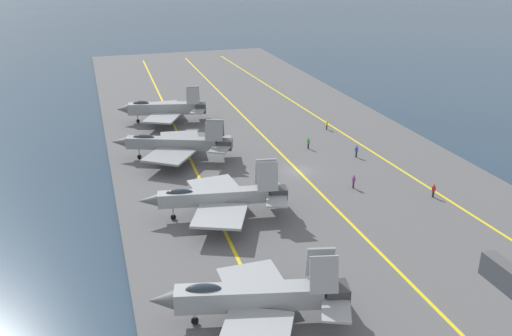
# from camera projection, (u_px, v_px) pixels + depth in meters

# --- Properties ---
(ground_plane) EXTENTS (2000.00, 2000.00, 0.00)m
(ground_plane) POSITION_uv_depth(u_px,v_px,m) (298.00, 174.00, 73.41)
(ground_plane) COLOR #23384C
(carrier_deck) EXTENTS (187.27, 48.57, 0.40)m
(carrier_deck) POSITION_uv_depth(u_px,v_px,m) (298.00, 173.00, 73.33)
(carrier_deck) COLOR #565659
(carrier_deck) RESTS_ON ground
(deck_stripe_foul_line) EXTENTS (168.42, 7.02, 0.01)m
(deck_stripe_foul_line) POSITION_uv_depth(u_px,v_px,m) (386.00, 160.00, 76.93)
(deck_stripe_foul_line) COLOR yellow
(deck_stripe_foul_line) RESTS_ON carrier_deck
(deck_stripe_centerline) EXTENTS (168.54, 0.36, 0.01)m
(deck_stripe_centerline) POSITION_uv_depth(u_px,v_px,m) (298.00, 171.00, 73.26)
(deck_stripe_centerline) COLOR yellow
(deck_stripe_centerline) RESTS_ON carrier_deck
(deck_stripe_edge_line) EXTENTS (168.51, 4.24, 0.01)m
(deck_stripe_edge_line) POSITION_uv_depth(u_px,v_px,m) (202.00, 183.00, 69.58)
(deck_stripe_edge_line) COLOR yellow
(deck_stripe_edge_line) RESTS_ON carrier_deck
(parked_jet_nearest) EXTENTS (11.98, 16.03, 6.29)m
(parked_jet_nearest) POSITION_uv_depth(u_px,v_px,m) (254.00, 297.00, 43.00)
(parked_jet_nearest) COLOR #93999E
(parked_jet_nearest) RESTS_ON carrier_deck
(parked_jet_second) EXTENTS (14.04, 16.51, 6.53)m
(parked_jet_second) POSITION_uv_depth(u_px,v_px,m) (218.00, 197.00, 59.98)
(parked_jet_second) COLOR #93999E
(parked_jet_second) RESTS_ON carrier_deck
(parked_jet_third) EXTENTS (14.14, 17.20, 5.94)m
(parked_jet_third) POSITION_uv_depth(u_px,v_px,m) (175.00, 143.00, 76.33)
(parked_jet_third) COLOR gray
(parked_jet_third) RESTS_ON carrier_deck
(parked_jet_fourth) EXTENTS (13.84, 15.32, 6.10)m
(parked_jet_fourth) POSITION_uv_depth(u_px,v_px,m) (163.00, 108.00, 92.88)
(parked_jet_fourth) COLOR gray
(parked_jet_fourth) RESTS_ON carrier_deck
(crew_red_vest) EXTENTS (0.46, 0.41, 1.71)m
(crew_red_vest) POSITION_uv_depth(u_px,v_px,m) (434.00, 190.00, 65.33)
(crew_red_vest) COLOR #232328
(crew_red_vest) RESTS_ON carrier_deck
(crew_purple_vest) EXTENTS (0.31, 0.41, 1.78)m
(crew_purple_vest) POSITION_uv_depth(u_px,v_px,m) (354.00, 181.00, 67.76)
(crew_purple_vest) COLOR #383328
(crew_purple_vest) RESTS_ON carrier_deck
(crew_blue_vest) EXTENTS (0.46, 0.43, 1.78)m
(crew_blue_vest) POSITION_uv_depth(u_px,v_px,m) (357.00, 151.00, 77.80)
(crew_blue_vest) COLOR #232328
(crew_blue_vest) RESTS_ON carrier_deck
(crew_green_vest) EXTENTS (0.41, 0.30, 1.74)m
(crew_green_vest) POSITION_uv_depth(u_px,v_px,m) (308.00, 143.00, 81.12)
(crew_green_vest) COLOR #232328
(crew_green_vest) RESTS_ON carrier_deck
(crew_yellow_vest) EXTENTS (0.43, 0.34, 1.72)m
(crew_yellow_vest) POSITION_uv_depth(u_px,v_px,m) (327.00, 124.00, 89.60)
(crew_yellow_vest) COLOR #383328
(crew_yellow_vest) RESTS_ON carrier_deck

